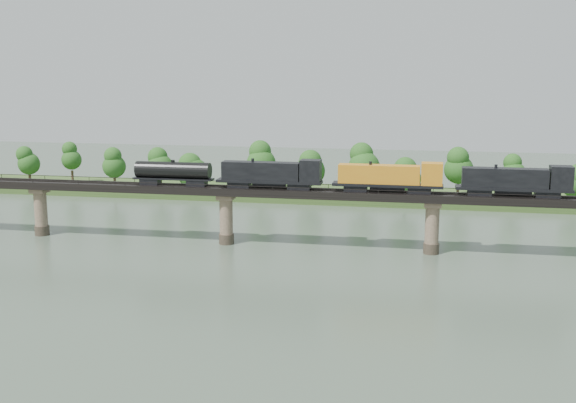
# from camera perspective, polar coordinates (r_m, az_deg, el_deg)

# --- Properties ---
(ground) EXTENTS (400.00, 400.00, 0.00)m
(ground) POSITION_cam_1_polar(r_m,az_deg,el_deg) (116.87, -8.88, -6.82)
(ground) COLOR #39493A
(ground) RESTS_ON ground
(far_bank) EXTENTS (300.00, 24.00, 1.60)m
(far_bank) POSITION_cam_1_polar(r_m,az_deg,el_deg) (196.53, -0.53, 0.71)
(far_bank) COLOR #304B1E
(far_bank) RESTS_ON ground
(bridge) EXTENTS (236.00, 30.00, 11.50)m
(bridge) POSITION_cam_1_polar(r_m,az_deg,el_deg) (143.14, -4.91, -1.22)
(bridge) COLOR #473A2D
(bridge) RESTS_ON ground
(bridge_superstructure) EXTENTS (220.00, 4.90, 0.75)m
(bridge_superstructure) POSITION_cam_1_polar(r_m,az_deg,el_deg) (141.97, -4.95, 1.28)
(bridge_superstructure) COLOR black
(bridge_superstructure) RESTS_ON bridge
(far_treeline) EXTENTS (289.06, 17.54, 13.60)m
(far_treeline) POSITION_cam_1_polar(r_m,az_deg,el_deg) (192.77, -3.20, 2.91)
(far_treeline) COLOR #382619
(far_treeline) RESTS_ON far_bank
(freight_train) EXTENTS (83.40, 3.25, 5.74)m
(freight_train) POSITION_cam_1_polar(r_m,az_deg,el_deg) (137.02, 4.78, 1.98)
(freight_train) COLOR black
(freight_train) RESTS_ON bridge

